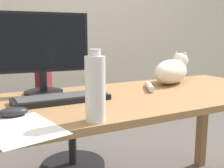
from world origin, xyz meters
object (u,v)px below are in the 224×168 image
at_px(keyboard, 62,98).
at_px(computer_mouse, 13,112).
at_px(cat, 172,70).
at_px(water_bottle, 95,88).
at_px(office_chair, 65,119).
at_px(monitor, 42,50).

height_order(keyboard, computer_mouse, computer_mouse).
height_order(cat, water_bottle, water_bottle).
bearing_deg(computer_mouse, cat, 16.76).
distance_m(keyboard, computer_mouse, 0.27).
height_order(keyboard, cat, cat).
distance_m(office_chair, computer_mouse, 0.98).
relative_size(office_chair, cat, 1.74).
distance_m(office_chair, keyboard, 0.77).
relative_size(office_chair, keyboard, 2.08).
xyz_separation_m(monitor, water_bottle, (0.06, -0.54, -0.11)).
relative_size(monitor, computer_mouse, 4.37).
height_order(monitor, keyboard, monitor).
bearing_deg(office_chair, water_bottle, -100.64).
bearing_deg(monitor, water_bottle, -83.72).
distance_m(office_chair, monitor, 0.75).
xyz_separation_m(office_chair, cat, (0.56, -0.51, 0.39)).
xyz_separation_m(cat, computer_mouse, (-1.00, -0.30, -0.06)).
height_order(office_chair, keyboard, office_chair).
bearing_deg(cat, water_bottle, -146.61).
bearing_deg(water_bottle, computer_mouse, 142.98).
distance_m(computer_mouse, water_bottle, 0.33).
bearing_deg(office_chair, monitor, -117.95).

